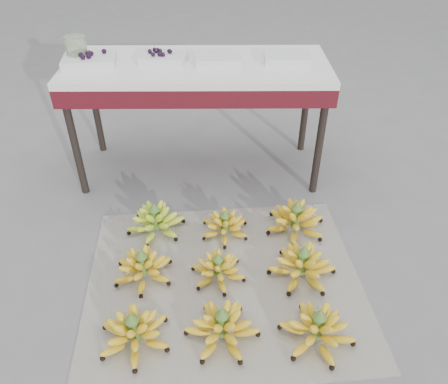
{
  "coord_description": "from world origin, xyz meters",
  "views": [
    {
      "loc": [
        0.09,
        -1.35,
        1.54
      ],
      "look_at": [
        0.1,
        0.37,
        0.26
      ],
      "focal_mm": 35.0,
      "sensor_mm": 36.0,
      "label": 1
    }
  ],
  "objects_px": {
    "bunch_front_center": "(222,327)",
    "glass_jar": "(77,50)",
    "tray_far_left": "(89,60)",
    "bunch_front_left": "(134,332)",
    "tray_far_right": "(287,58)",
    "tray_right": "(218,59)",
    "bunch_mid_left": "(143,267)",
    "tray_left": "(163,57)",
    "newspaper_mat": "(224,281)",
    "bunch_mid_right": "(302,265)",
    "bunch_mid_center": "(218,269)",
    "bunch_back_right": "(296,220)",
    "vendor_table": "(197,77)",
    "bunch_back_center": "(225,226)",
    "bunch_front_right": "(317,329)",
    "bunch_back_left": "(156,221)"
  },
  "relations": [
    {
      "from": "glass_jar",
      "to": "tray_right",
      "type": "bearing_deg",
      "value": -0.34
    },
    {
      "from": "bunch_front_center",
      "to": "bunch_back_right",
      "type": "xyz_separation_m",
      "value": [
        0.39,
        0.65,
        0.0
      ]
    },
    {
      "from": "bunch_front_right",
      "to": "tray_far_left",
      "type": "bearing_deg",
      "value": 153.53
    },
    {
      "from": "bunch_back_center",
      "to": "glass_jar",
      "type": "bearing_deg",
      "value": 127.89
    },
    {
      "from": "bunch_front_center",
      "to": "tray_right",
      "type": "bearing_deg",
      "value": 104.21
    },
    {
      "from": "bunch_mid_center",
      "to": "bunch_back_center",
      "type": "relative_size",
      "value": 1.02
    },
    {
      "from": "bunch_front_center",
      "to": "glass_jar",
      "type": "distance_m",
      "value": 1.63
    },
    {
      "from": "bunch_back_left",
      "to": "bunch_back_right",
      "type": "height_order",
      "value": "bunch_back_right"
    },
    {
      "from": "bunch_back_right",
      "to": "tray_far_left",
      "type": "relative_size",
      "value": 1.13
    },
    {
      "from": "bunch_front_left",
      "to": "tray_left",
      "type": "distance_m",
      "value": 1.44
    },
    {
      "from": "tray_far_left",
      "to": "tray_right",
      "type": "bearing_deg",
      "value": 2.25
    },
    {
      "from": "bunch_back_center",
      "to": "tray_far_left",
      "type": "relative_size",
      "value": 1.02
    },
    {
      "from": "bunch_front_right",
      "to": "vendor_table",
      "type": "xyz_separation_m",
      "value": [
        -0.51,
        1.25,
        0.54
      ]
    },
    {
      "from": "bunch_front_right",
      "to": "bunch_back_center",
      "type": "distance_m",
      "value": 0.73
    },
    {
      "from": "tray_far_right",
      "to": "bunch_front_right",
      "type": "bearing_deg",
      "value": -89.15
    },
    {
      "from": "bunch_front_center",
      "to": "bunch_mid_center",
      "type": "distance_m",
      "value": 0.32
    },
    {
      "from": "bunch_front_left",
      "to": "glass_jar",
      "type": "bearing_deg",
      "value": 84.9
    },
    {
      "from": "newspaper_mat",
      "to": "bunch_mid_right",
      "type": "bearing_deg",
      "value": 5.49
    },
    {
      "from": "bunch_mid_left",
      "to": "glass_jar",
      "type": "xyz_separation_m",
      "value": [
        -0.41,
        0.92,
        0.7
      ]
    },
    {
      "from": "bunch_back_left",
      "to": "tray_left",
      "type": "relative_size",
      "value": 1.18
    },
    {
      "from": "bunch_front_right",
      "to": "bunch_mid_left",
      "type": "distance_m",
      "value": 0.82
    },
    {
      "from": "bunch_mid_left",
      "to": "bunch_mid_center",
      "type": "relative_size",
      "value": 1.0
    },
    {
      "from": "bunch_front_right",
      "to": "vendor_table",
      "type": "height_order",
      "value": "vendor_table"
    },
    {
      "from": "bunch_mid_center",
      "to": "bunch_back_right",
      "type": "relative_size",
      "value": 0.92
    },
    {
      "from": "bunch_back_center",
      "to": "tray_far_right",
      "type": "distance_m",
      "value": 0.97
    },
    {
      "from": "bunch_front_left",
      "to": "tray_left",
      "type": "xyz_separation_m",
      "value": [
        0.03,
        1.29,
        0.65
      ]
    },
    {
      "from": "bunch_back_right",
      "to": "tray_far_left",
      "type": "distance_m",
      "value": 1.39
    },
    {
      "from": "bunch_front_right",
      "to": "bunch_back_right",
      "type": "relative_size",
      "value": 1.16
    },
    {
      "from": "bunch_mid_left",
      "to": "glass_jar",
      "type": "relative_size",
      "value": 2.23
    },
    {
      "from": "bunch_front_left",
      "to": "vendor_table",
      "type": "distance_m",
      "value": 1.39
    },
    {
      "from": "bunch_back_left",
      "to": "bunch_back_right",
      "type": "xyz_separation_m",
      "value": [
        0.73,
        -0.0,
        0.0
      ]
    },
    {
      "from": "glass_jar",
      "to": "tray_left",
      "type": "bearing_deg",
      "value": 1.74
    },
    {
      "from": "bunch_front_left",
      "to": "bunch_front_right",
      "type": "bearing_deg",
      "value": -22.76
    },
    {
      "from": "bunch_back_right",
      "to": "tray_right",
      "type": "height_order",
      "value": "tray_right"
    },
    {
      "from": "vendor_table",
      "to": "newspaper_mat",
      "type": "bearing_deg",
      "value": -81.38
    },
    {
      "from": "bunch_mid_right",
      "to": "bunch_back_right",
      "type": "height_order",
      "value": "bunch_back_right"
    },
    {
      "from": "tray_far_right",
      "to": "bunch_front_left",
      "type": "bearing_deg",
      "value": -118.93
    },
    {
      "from": "bunch_back_center",
      "to": "bunch_front_right",
      "type": "bearing_deg",
      "value": -73.97
    },
    {
      "from": "tray_left",
      "to": "tray_far_right",
      "type": "height_order",
      "value": "tray_left"
    },
    {
      "from": "vendor_table",
      "to": "tray_right",
      "type": "bearing_deg",
      "value": 2.9
    },
    {
      "from": "bunch_mid_center",
      "to": "bunch_mid_right",
      "type": "distance_m",
      "value": 0.39
    },
    {
      "from": "tray_far_left",
      "to": "bunch_front_left",
      "type": "bearing_deg",
      "value": -74.06
    },
    {
      "from": "bunch_back_right",
      "to": "tray_far_right",
      "type": "bearing_deg",
      "value": 97.2
    },
    {
      "from": "tray_far_right",
      "to": "tray_right",
      "type": "bearing_deg",
      "value": -178.3
    },
    {
      "from": "bunch_front_left",
      "to": "newspaper_mat",
      "type": "bearing_deg",
      "value": 17.92
    },
    {
      "from": "newspaper_mat",
      "to": "glass_jar",
      "type": "relative_size",
      "value": 9.06
    },
    {
      "from": "bunch_mid_left",
      "to": "tray_left",
      "type": "height_order",
      "value": "tray_left"
    },
    {
      "from": "vendor_table",
      "to": "tray_far_right",
      "type": "distance_m",
      "value": 0.5
    },
    {
      "from": "bunch_mid_left",
      "to": "bunch_mid_right",
      "type": "xyz_separation_m",
      "value": [
        0.73,
        0.0,
        0.01
      ]
    },
    {
      "from": "bunch_mid_left",
      "to": "tray_right",
      "type": "distance_m",
      "value": 1.18
    }
  ]
}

